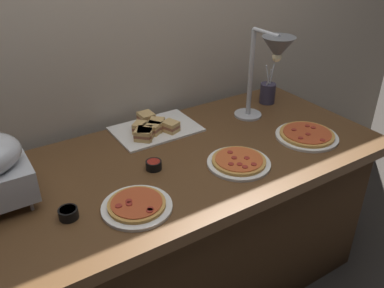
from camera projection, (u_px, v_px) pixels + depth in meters
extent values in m
plane|color=#38332D|center=(177.00, 285.00, 2.09)|extent=(8.00, 8.00, 0.00)
cube|color=#B7A893|center=(118.00, 31.00, 1.87)|extent=(4.40, 0.04, 2.40)
cube|color=brown|center=(174.00, 165.00, 1.73)|extent=(1.90, 0.84, 0.05)
cube|color=#3C2715|center=(176.00, 232.00, 1.92)|extent=(1.75, 0.74, 0.71)
cylinder|color=#B7BABF|center=(32.00, 205.00, 1.42)|extent=(0.01, 0.01, 0.04)
cylinder|color=#B7BABF|center=(18.00, 176.00, 1.57)|extent=(0.01, 0.01, 0.04)
cylinder|color=#B7BABF|center=(248.00, 115.00, 2.10)|extent=(0.14, 0.14, 0.01)
cylinder|color=#B7BABF|center=(251.00, 74.00, 1.99)|extent=(0.02, 0.02, 0.43)
cylinder|color=#B7BABF|center=(266.00, 33.00, 1.82)|extent=(0.02, 0.17, 0.02)
cone|color=#595B60|center=(278.00, 48.00, 1.78)|extent=(0.15, 0.15, 0.10)
sphere|color=#F9EAB2|center=(277.00, 57.00, 1.80)|extent=(0.04, 0.04, 0.04)
cylinder|color=white|center=(137.00, 207.00, 1.43)|extent=(0.25, 0.25, 0.01)
cylinder|color=#C68E42|center=(137.00, 204.00, 1.42)|extent=(0.21, 0.21, 0.01)
cylinder|color=#B74723|center=(137.00, 202.00, 1.42)|extent=(0.18, 0.18, 0.00)
cylinder|color=maroon|center=(150.00, 211.00, 1.38)|extent=(0.02, 0.02, 0.00)
cylinder|color=maroon|center=(150.00, 209.00, 1.38)|extent=(0.02, 0.02, 0.00)
cylinder|color=maroon|center=(118.00, 206.00, 1.40)|extent=(0.02, 0.02, 0.00)
cylinder|color=maroon|center=(129.00, 201.00, 1.42)|extent=(0.02, 0.02, 0.00)
cylinder|color=maroon|center=(129.00, 204.00, 1.41)|extent=(0.02, 0.02, 0.00)
cylinder|color=white|center=(307.00, 136.00, 1.89)|extent=(0.29, 0.29, 0.01)
cylinder|color=#C68E42|center=(307.00, 134.00, 1.88)|extent=(0.25, 0.25, 0.01)
cylinder|color=#B74723|center=(307.00, 133.00, 1.88)|extent=(0.22, 0.22, 0.00)
cylinder|color=maroon|center=(308.00, 134.00, 1.86)|extent=(0.02, 0.02, 0.00)
cylinder|color=maroon|center=(301.00, 138.00, 1.83)|extent=(0.02, 0.02, 0.00)
cylinder|color=maroon|center=(323.00, 140.00, 1.81)|extent=(0.02, 0.02, 0.00)
cylinder|color=maroon|center=(294.00, 130.00, 1.90)|extent=(0.02, 0.02, 0.00)
cylinder|color=maroon|center=(313.00, 128.00, 1.92)|extent=(0.02, 0.02, 0.00)
cylinder|color=maroon|center=(307.00, 126.00, 1.93)|extent=(0.02, 0.02, 0.00)
cylinder|color=white|center=(239.00, 163.00, 1.68)|extent=(0.27, 0.27, 0.01)
cylinder|color=#C68E42|center=(239.00, 161.00, 1.68)|extent=(0.22, 0.22, 0.01)
cylinder|color=#C65628|center=(239.00, 159.00, 1.67)|extent=(0.20, 0.20, 0.00)
cylinder|color=maroon|center=(234.00, 158.00, 1.68)|extent=(0.02, 0.02, 0.00)
cylinder|color=maroon|center=(247.00, 158.00, 1.68)|extent=(0.02, 0.02, 0.00)
cylinder|color=maroon|center=(230.00, 152.00, 1.72)|extent=(0.02, 0.02, 0.00)
cylinder|color=maroon|center=(240.00, 164.00, 1.63)|extent=(0.02, 0.02, 0.00)
cylinder|color=maroon|center=(254.00, 164.00, 1.63)|extent=(0.02, 0.02, 0.00)
cylinder|color=maroon|center=(231.00, 164.00, 1.64)|extent=(0.02, 0.02, 0.00)
cylinder|color=maroon|center=(245.00, 167.00, 1.62)|extent=(0.02, 0.02, 0.00)
cube|color=white|center=(156.00, 129.00, 1.95)|extent=(0.40, 0.28, 0.01)
cube|color=tan|center=(157.00, 128.00, 1.94)|extent=(0.10, 0.10, 0.02)
cube|color=brown|center=(157.00, 125.00, 1.93)|extent=(0.10, 0.10, 0.01)
cube|color=tan|center=(156.00, 122.00, 1.92)|extent=(0.10, 0.10, 0.02)
cube|color=tan|center=(144.00, 138.00, 1.85)|extent=(0.10, 0.10, 0.02)
cube|color=brown|center=(144.00, 135.00, 1.84)|extent=(0.10, 0.10, 0.01)
cube|color=tan|center=(143.00, 132.00, 1.83)|extent=(0.10, 0.10, 0.02)
cube|color=tan|center=(145.00, 137.00, 1.86)|extent=(0.10, 0.10, 0.02)
cube|color=brown|center=(145.00, 134.00, 1.85)|extent=(0.10, 0.10, 0.01)
cube|color=tan|center=(145.00, 131.00, 1.84)|extent=(0.10, 0.10, 0.02)
cube|color=tan|center=(153.00, 131.00, 1.91)|extent=(0.09, 0.09, 0.02)
cube|color=brown|center=(153.00, 128.00, 1.90)|extent=(0.09, 0.09, 0.01)
cube|color=tan|center=(152.00, 125.00, 1.89)|extent=(0.09, 0.09, 0.02)
cube|color=tan|center=(146.00, 121.00, 2.00)|extent=(0.07, 0.08, 0.02)
cube|color=brown|center=(146.00, 118.00, 2.00)|extent=(0.07, 0.08, 0.01)
cube|color=tan|center=(146.00, 115.00, 1.99)|extent=(0.07, 0.08, 0.02)
cube|color=tan|center=(171.00, 129.00, 1.92)|extent=(0.08, 0.09, 0.02)
cube|color=brown|center=(171.00, 126.00, 1.91)|extent=(0.08, 0.09, 0.01)
cube|color=tan|center=(171.00, 123.00, 1.91)|extent=(0.08, 0.09, 0.02)
cube|color=tan|center=(140.00, 131.00, 1.91)|extent=(0.09, 0.09, 0.02)
cube|color=brown|center=(140.00, 128.00, 1.90)|extent=(0.09, 0.09, 0.01)
cube|color=tan|center=(140.00, 125.00, 1.89)|extent=(0.09, 0.09, 0.02)
cylinder|color=black|center=(154.00, 165.00, 1.65)|extent=(0.07, 0.07, 0.04)
cylinder|color=maroon|center=(154.00, 162.00, 1.64)|extent=(0.05, 0.05, 0.01)
cylinder|color=black|center=(68.00, 213.00, 1.38)|extent=(0.07, 0.07, 0.04)
cylinder|color=maroon|center=(68.00, 210.00, 1.37)|extent=(0.06, 0.06, 0.01)
cylinder|color=#383347|center=(268.00, 93.00, 2.22)|extent=(0.08, 0.08, 0.11)
cylinder|color=#B7BABF|center=(271.00, 81.00, 2.19)|extent=(0.04, 0.01, 0.18)
cylinder|color=#B7BABF|center=(267.00, 84.00, 2.17)|extent=(0.02, 0.04, 0.17)
cylinder|color=#B7BABF|center=(268.00, 81.00, 2.20)|extent=(0.03, 0.04, 0.18)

